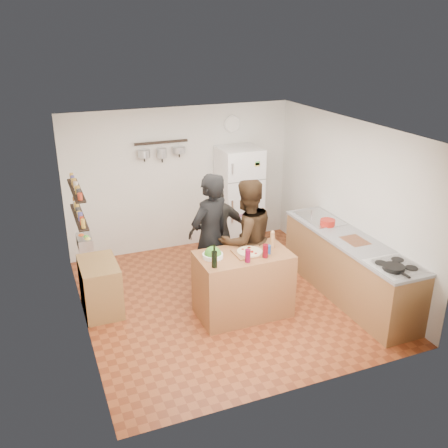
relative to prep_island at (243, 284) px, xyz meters
name	(u,v)px	position (x,y,z in m)	size (l,w,h in m)	color
room_shell	(217,211)	(-0.07, 0.83, 0.79)	(4.20, 4.20, 4.20)	brown
prep_island	(243,284)	(0.00, 0.00, 0.00)	(1.25, 0.72, 0.91)	#915B35
pizza_board	(250,253)	(0.08, -0.02, 0.47)	(0.42, 0.34, 0.02)	brown
pizza	(250,252)	(0.08, -0.02, 0.48)	(0.34, 0.34, 0.02)	#CFB288
salad_bowl	(213,256)	(-0.42, 0.05, 0.48)	(0.27, 0.27, 0.05)	white
wine_bottle	(214,259)	(-0.50, -0.22, 0.56)	(0.07, 0.07, 0.22)	black
wine_glass_near	(248,256)	(-0.05, -0.24, 0.54)	(0.07, 0.07, 0.17)	#5E0824
wine_glass_far	(265,251)	(0.22, -0.20, 0.55)	(0.07, 0.07, 0.18)	#5C0710
pepper_mill	(272,241)	(0.45, 0.05, 0.55)	(0.06, 0.06, 0.20)	#A57345
salt_canister	(268,250)	(0.30, -0.12, 0.52)	(0.08, 0.08, 0.12)	navy
person_left	(210,237)	(-0.24, 0.62, 0.49)	(0.69, 0.45, 1.88)	black
person_center	(246,240)	(0.24, 0.45, 0.44)	(0.87, 0.68, 1.79)	black
person_back	(218,232)	(0.06, 1.10, 0.33)	(0.92, 0.38, 1.57)	#292825
counter_run	(348,268)	(1.63, -0.11, -0.01)	(0.63, 2.63, 0.90)	#9E7042
stove_top	(396,267)	(1.63, -1.06, 0.46)	(0.60, 0.62, 0.02)	white
skillet	(394,268)	(1.53, -1.13, 0.49)	(0.27, 0.27, 0.05)	black
sink	(319,219)	(1.63, 0.74, 0.46)	(0.50, 0.80, 0.03)	silver
cutting_board	(355,241)	(1.63, -0.20, 0.46)	(0.30, 0.40, 0.02)	brown
red_bowl	(328,223)	(1.58, 0.43, 0.51)	(0.23, 0.23, 0.09)	#B51E14
fridge	(239,198)	(0.88, 2.19, 0.45)	(0.70, 0.68, 1.80)	white
wall_clock	(232,124)	(0.88, 2.52, 1.69)	(0.30, 0.30, 0.03)	silver
spice_shelf_lower	(79,217)	(-2.00, 0.64, 1.04)	(0.12, 1.00, 0.03)	black
spice_shelf_upper	(76,190)	(-2.00, 0.64, 1.40)	(0.12, 1.00, 0.03)	black
produce_basket	(84,242)	(-1.97, 0.64, 0.69)	(0.18, 0.35, 0.14)	silver
side_table	(100,287)	(-1.81, 0.82, -0.09)	(0.50, 0.80, 0.73)	#A67B46
pot_rack	(161,142)	(-0.42, 2.44, 1.49)	(0.90, 0.04, 0.04)	black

